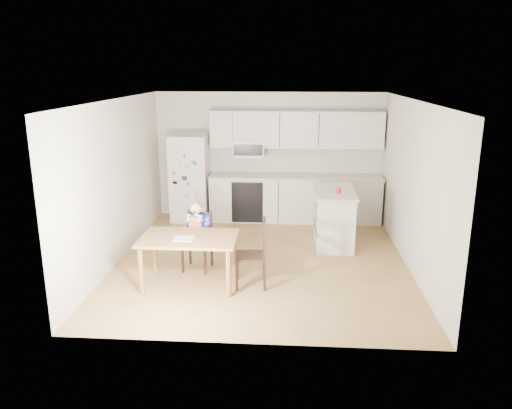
{
  "coord_description": "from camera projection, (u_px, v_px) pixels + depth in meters",
  "views": [
    {
      "loc": [
        0.42,
        -7.4,
        2.96
      ],
      "look_at": [
        -0.06,
        -0.4,
        1.02
      ],
      "focal_mm": 35.0,
      "sensor_mm": 36.0,
      "label": 1
    }
  ],
  "objects": [
    {
      "name": "red_cup",
      "position": [
        339.0,
        190.0,
        8.23
      ],
      "size": [
        0.08,
        0.08,
        0.1
      ],
      "primitive_type": "cylinder",
      "color": "red",
      "rests_on": "kitchen_island"
    },
    {
      "name": "room",
      "position": [
        264.0,
        177.0,
        8.06
      ],
      "size": [
        4.52,
        5.01,
        2.51
      ],
      "color": "olive",
      "rests_on": "ground"
    },
    {
      "name": "toddler_spoon",
      "position": [
        160.0,
        233.0,
        6.96
      ],
      "size": [
        0.12,
        0.06,
        0.02
      ],
      "primitive_type": "cylinder",
      "rotation": [
        0.0,
        1.57,
        0.35
      ],
      "color": "#2136C8",
      "rests_on": "dining_table"
    },
    {
      "name": "napkin",
      "position": [
        184.0,
        239.0,
        6.76
      ],
      "size": [
        0.27,
        0.23,
        0.01
      ],
      "primitive_type": "cube",
      "color": "#A5A5A9",
      "rests_on": "dining_table"
    },
    {
      "name": "kitchen_run",
      "position": [
        294.0,
        177.0,
        9.82
      ],
      "size": [
        3.37,
        0.62,
        2.15
      ],
      "color": "silver",
      "rests_on": "ground"
    },
    {
      "name": "dining_table",
      "position": [
        189.0,
        243.0,
        6.87
      ],
      "size": [
        1.33,
        0.85,
        0.71
      ],
      "color": "brown",
      "rests_on": "ground"
    },
    {
      "name": "chair_booster",
      "position": [
        197.0,
        229.0,
        7.46
      ],
      "size": [
        0.44,
        0.44,
        1.04
      ],
      "rotation": [
        0.0,
        0.0,
        -0.13
      ],
      "color": "black",
      "rests_on": "ground"
    },
    {
      "name": "refrigerator",
      "position": [
        190.0,
        178.0,
        9.88
      ],
      "size": [
        0.72,
        0.7,
        1.7
      ],
      "primitive_type": "cube",
      "color": "silver",
      "rests_on": "ground"
    },
    {
      "name": "chair_side",
      "position": [
        258.0,
        249.0,
        6.88
      ],
      "size": [
        0.45,
        0.45,
        0.95
      ],
      "rotation": [
        0.0,
        0.0,
        -1.49
      ],
      "color": "black",
      "rests_on": "ground"
    },
    {
      "name": "kitchen_island",
      "position": [
        333.0,
        217.0,
        8.58
      ],
      "size": [
        0.67,
        1.29,
        0.95
      ],
      "color": "silver",
      "rests_on": "ground"
    }
  ]
}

